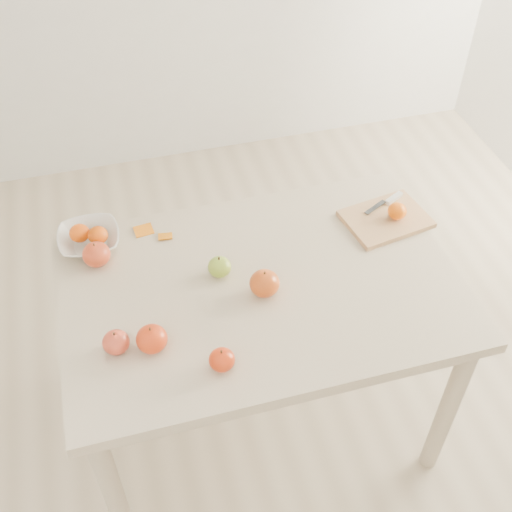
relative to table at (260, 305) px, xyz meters
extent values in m
plane|color=#C6B293|center=(0.00, 0.00, -0.65)|extent=(3.50, 3.50, 0.00)
cube|color=#C7B496|center=(0.00, 0.00, 0.08)|extent=(1.20, 0.80, 0.04)
cylinder|color=#BCAA8E|center=(-0.54, 0.34, -0.30)|extent=(0.06, 0.06, 0.71)
cylinder|color=#BCAA8E|center=(0.54, 0.34, -0.30)|extent=(0.06, 0.06, 0.71)
cylinder|color=#BCAA8E|center=(-0.54, -0.34, -0.30)|extent=(0.06, 0.06, 0.71)
cylinder|color=#BCAA8E|center=(0.54, -0.34, -0.30)|extent=(0.06, 0.06, 0.71)
cube|color=tan|center=(0.48, 0.16, 0.11)|extent=(0.30, 0.24, 0.02)
ellipsoid|color=#D86507|center=(0.51, 0.15, 0.14)|extent=(0.06, 0.06, 0.05)
imported|color=silver|center=(-0.48, 0.31, 0.12)|extent=(0.19, 0.19, 0.05)
ellipsoid|color=#D85407|center=(-0.50, 0.32, 0.15)|extent=(0.06, 0.06, 0.06)
ellipsoid|color=#CA5807|center=(-0.45, 0.29, 0.15)|extent=(0.06, 0.06, 0.06)
cube|color=orange|center=(-0.30, 0.32, 0.10)|extent=(0.06, 0.05, 0.01)
cube|color=orange|center=(-0.24, 0.28, 0.10)|extent=(0.05, 0.04, 0.01)
cube|color=silver|center=(0.54, 0.24, 0.12)|extent=(0.07, 0.05, 0.01)
cube|color=#36383D|center=(0.46, 0.21, 0.12)|extent=(0.09, 0.06, 0.00)
ellipsoid|color=olive|center=(-0.11, 0.07, 0.13)|extent=(0.07, 0.07, 0.06)
ellipsoid|color=#9D0D0D|center=(-0.46, 0.22, 0.14)|extent=(0.09, 0.09, 0.08)
ellipsoid|color=#9D0302|center=(-0.18, -0.26, 0.13)|extent=(0.07, 0.07, 0.06)
ellipsoid|color=#A31108|center=(-0.35, -0.15, 0.14)|extent=(0.09, 0.09, 0.08)
ellipsoid|color=maroon|center=(-0.44, -0.13, 0.13)|extent=(0.07, 0.07, 0.07)
ellipsoid|color=maroon|center=(0.00, -0.04, 0.14)|extent=(0.09, 0.09, 0.08)
camera|label=1|loc=(-0.36, -1.25, 1.52)|focal=45.00mm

